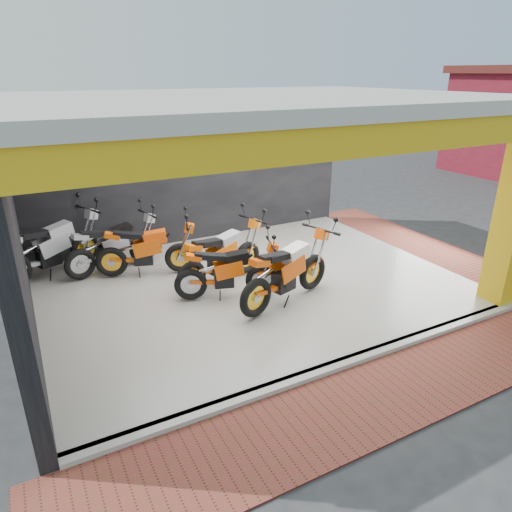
% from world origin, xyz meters
% --- Properties ---
extents(ground, '(80.00, 80.00, 0.00)m').
position_xyz_m(ground, '(0.00, 0.00, 0.00)').
color(ground, '#2D2D30').
rests_on(ground, ground).
extents(showroom_floor, '(8.00, 6.00, 0.10)m').
position_xyz_m(showroom_floor, '(0.00, 2.00, 0.05)').
color(showroom_floor, beige).
rests_on(showroom_floor, ground).
extents(showroom_ceiling, '(8.40, 6.40, 0.20)m').
position_xyz_m(showroom_ceiling, '(0.00, 2.00, 3.60)').
color(showroom_ceiling, beige).
rests_on(showroom_ceiling, corner_column).
extents(back_wall, '(8.20, 0.20, 3.50)m').
position_xyz_m(back_wall, '(0.00, 5.10, 1.75)').
color(back_wall, black).
rests_on(back_wall, ground).
extents(left_wall, '(0.20, 6.20, 3.50)m').
position_xyz_m(left_wall, '(-4.10, 2.00, 1.75)').
color(left_wall, black).
rests_on(left_wall, ground).
extents(header_beam_front, '(8.40, 0.30, 0.40)m').
position_xyz_m(header_beam_front, '(0.00, -1.00, 3.30)').
color(header_beam_front, gold).
rests_on(header_beam_front, corner_column).
extents(header_beam_right, '(0.30, 6.40, 0.40)m').
position_xyz_m(header_beam_right, '(4.00, 2.00, 3.30)').
color(header_beam_right, gold).
rests_on(header_beam_right, corner_column).
extents(floor_kerb, '(8.00, 0.20, 0.10)m').
position_xyz_m(floor_kerb, '(0.00, -1.02, 0.05)').
color(floor_kerb, beige).
rests_on(floor_kerb, ground).
extents(paver_front, '(9.00, 1.40, 0.03)m').
position_xyz_m(paver_front, '(0.00, -1.80, 0.01)').
color(paver_front, brown).
rests_on(paver_front, ground).
extents(paver_right, '(1.40, 7.00, 0.03)m').
position_xyz_m(paver_right, '(4.80, 2.00, 0.01)').
color(paver_right, brown).
rests_on(paver_right, ground).
extents(moto_hero, '(2.52, 1.52, 1.45)m').
position_xyz_m(moto_hero, '(0.86, 1.18, 0.82)').
color(moto_hero, '#EB5009').
rests_on(moto_hero, showroom_floor).
extents(moto_row_a, '(2.41, 1.47, 1.38)m').
position_xyz_m(moto_row_a, '(0.11, 2.48, 0.79)').
color(moto_row_a, '#EA6109').
rests_on(moto_row_a, showroom_floor).
extents(moto_row_b, '(2.18, 1.35, 1.25)m').
position_xyz_m(moto_row_b, '(-0.11, 1.44, 0.72)').
color(moto_row_b, '#F3560A').
rests_on(moto_row_b, showroom_floor).
extents(moto_row_c, '(2.29, 1.42, 1.31)m').
position_xyz_m(moto_row_c, '(-1.12, 3.15, 0.76)').
color(moto_row_c, '#E85809').
rests_on(moto_row_c, showroom_floor).
extents(moto_row_d, '(2.29, 1.25, 1.32)m').
position_xyz_m(moto_row_d, '(-1.66, 4.06, 0.76)').
color(moto_row_d, '#96979C').
rests_on(moto_row_d, showroom_floor).
extents(moto_row_e, '(2.58, 1.80, 1.48)m').
position_xyz_m(moto_row_e, '(-2.80, 4.50, 0.84)').
color(moto_row_e, '#9FA3A7').
rests_on(moto_row_e, showroom_floor).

